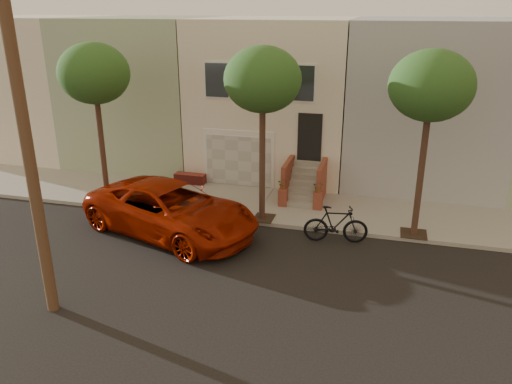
# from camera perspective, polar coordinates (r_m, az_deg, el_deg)

# --- Properties ---
(ground) EXTENTS (90.00, 90.00, 0.00)m
(ground) POSITION_cam_1_polar(r_m,az_deg,el_deg) (15.98, -6.32, -8.42)
(ground) COLOR black
(ground) RESTS_ON ground
(sidewalk) EXTENTS (40.00, 3.70, 0.15)m
(sidewalk) POSITION_cam_1_polar(r_m,az_deg,el_deg) (20.54, -1.03, -1.31)
(sidewalk) COLOR gray
(sidewalk) RESTS_ON ground
(house_row) EXTENTS (33.10, 11.70, 7.00)m
(house_row) POSITION_cam_1_polar(r_m,az_deg,el_deg) (25.08, 2.64, 11.14)
(house_row) COLOR beige
(house_row) RESTS_ON sidewalk
(tree_left) EXTENTS (2.70, 2.57, 6.30)m
(tree_left) POSITION_cam_1_polar(r_m,az_deg,el_deg) (20.18, -17.91, 12.57)
(tree_left) COLOR #2D2116
(tree_left) RESTS_ON sidewalk
(tree_mid) EXTENTS (2.70, 2.57, 6.30)m
(tree_mid) POSITION_cam_1_polar(r_m,az_deg,el_deg) (17.59, 0.76, 12.51)
(tree_mid) COLOR #2D2116
(tree_mid) RESTS_ON sidewalk
(tree_right) EXTENTS (2.70, 2.57, 6.30)m
(tree_right) POSITION_cam_1_polar(r_m,az_deg,el_deg) (17.12, 19.27, 11.18)
(tree_right) COLOR #2D2116
(tree_right) RESTS_ON sidewalk
(pickup_truck) EXTENTS (7.16, 5.00, 1.81)m
(pickup_truck) POSITION_cam_1_polar(r_m,az_deg,el_deg) (18.00, -9.63, -1.98)
(pickup_truck) COLOR #8D1500
(pickup_truck) RESTS_ON ground
(motorcycle) EXTENTS (2.26, 0.95, 1.32)m
(motorcycle) POSITION_cam_1_polar(r_m,az_deg,el_deg) (17.40, 9.05, -3.64)
(motorcycle) COLOR black
(motorcycle) RESTS_ON ground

